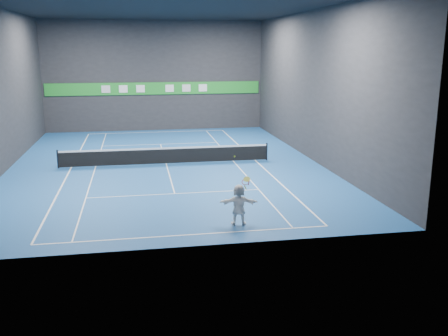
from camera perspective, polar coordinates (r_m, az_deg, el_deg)
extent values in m
plane|color=#194D8E|center=(30.05, -6.63, 0.47)|extent=(26.00, 26.00, 0.00)
plane|color=black|center=(29.38, -7.12, 17.83)|extent=(26.00, 26.00, 0.00)
cube|color=#27272A|center=(42.34, -7.93, 10.35)|extent=(18.00, 0.10, 9.00)
cube|color=#27272A|center=(16.48, -4.17, 5.69)|extent=(18.00, 0.10, 9.00)
cube|color=#27272A|center=(31.21, 10.08, 9.20)|extent=(0.10, 26.00, 9.00)
cube|color=white|center=(18.69, -4.29, -7.64)|extent=(10.98, 0.08, 0.01)
cube|color=white|center=(41.71, -7.67, 4.10)|extent=(10.98, 0.08, 0.01)
cube|color=white|center=(30.25, -17.06, 0.04)|extent=(0.08, 23.78, 0.01)
cube|color=white|center=(30.85, 3.60, 0.88)|extent=(0.08, 23.78, 0.01)
cube|color=white|center=(30.10, -14.45, 0.15)|extent=(0.06, 23.78, 0.01)
cube|color=white|center=(30.56, 1.09, 0.78)|extent=(0.06, 23.78, 0.01)
cube|color=white|center=(23.87, -5.65, -2.94)|extent=(8.23, 0.06, 0.01)
cube|color=white|center=(36.31, -7.27, 2.71)|extent=(8.23, 0.06, 0.01)
cube|color=white|center=(30.05, -6.63, 0.47)|extent=(0.06, 12.80, 0.01)
imported|color=white|center=(19.47, 1.70, -4.20)|extent=(1.57, 0.73, 1.62)
sphere|color=#AEDB24|center=(19.06, 1.21, 1.32)|extent=(0.06, 0.06, 0.06)
cylinder|color=black|center=(30.23, -18.46, 0.97)|extent=(0.10, 0.10, 1.07)
cylinder|color=black|center=(30.91, 4.89, 1.89)|extent=(0.10, 0.10, 1.07)
cube|color=black|center=(29.95, -6.65, 1.34)|extent=(12.40, 0.03, 0.86)
cube|color=white|center=(29.86, -6.68, 2.24)|extent=(12.40, 0.04, 0.10)
cube|color=green|center=(42.34, -7.88, 9.00)|extent=(17.64, 0.06, 1.00)
cube|color=silver|center=(42.31, -13.36, 8.76)|extent=(0.70, 0.04, 0.60)
cube|color=white|center=(42.26, -11.44, 8.85)|extent=(0.70, 0.04, 0.60)
cube|color=white|center=(42.25, -9.52, 8.93)|extent=(0.70, 0.04, 0.60)
cube|color=white|center=(42.34, -6.24, 9.04)|extent=(0.70, 0.04, 0.60)
cube|color=silver|center=(42.46, -4.33, 9.10)|extent=(0.70, 0.04, 0.60)
cube|color=white|center=(42.63, -2.43, 9.14)|extent=(0.70, 0.04, 0.60)
torus|color=red|center=(19.32, 2.48, -1.62)|extent=(0.41, 0.36, 0.26)
cylinder|color=#D6E751|center=(19.30, 2.62, -1.28)|extent=(0.38, 0.31, 0.23)
cylinder|color=red|center=(19.36, 2.84, -1.75)|extent=(0.05, 0.12, 0.18)
cylinder|color=yellow|center=(19.36, 2.45, -2.23)|extent=(0.15, 0.16, 0.23)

